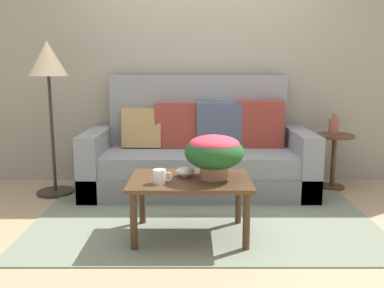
{
  "coord_description": "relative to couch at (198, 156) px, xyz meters",
  "views": [
    {
      "loc": [
        -0.09,
        -3.28,
        1.22
      ],
      "look_at": [
        -0.08,
        0.15,
        0.59
      ],
      "focal_mm": 38.86,
      "sensor_mm": 36.0,
      "label": 1
    }
  ],
  "objects": [
    {
      "name": "couch",
      "position": [
        0.0,
        0.0,
        0.0
      ],
      "size": [
        2.2,
        0.86,
        1.15
      ],
      "color": "slate",
      "rests_on": "ground"
    },
    {
      "name": "wall_back",
      "position": [
        0.02,
        0.44,
        0.97
      ],
      "size": [
        6.4,
        0.12,
        2.64
      ],
      "primitive_type": "cube",
      "color": "gray",
      "rests_on": "ground"
    },
    {
      "name": "floor_lamp",
      "position": [
        -1.41,
        -0.12,
        0.83
      ],
      "size": [
        0.36,
        0.36,
        1.47
      ],
      "color": "#2D2823",
      "rests_on": "ground"
    },
    {
      "name": "ground_plane",
      "position": [
        0.02,
        -0.78,
        -0.36
      ],
      "size": [
        14.0,
        14.0,
        0.0
      ],
      "primitive_type": "plane",
      "color": "tan"
    },
    {
      "name": "table_vase",
      "position": [
        1.35,
        0.07,
        0.29
      ],
      "size": [
        0.1,
        0.1,
        0.21
      ],
      "color": "#934C42",
      "rests_on": "side_table"
    },
    {
      "name": "potted_plant",
      "position": [
        0.09,
        -1.17,
        0.28
      ],
      "size": [
        0.42,
        0.42,
        0.31
      ],
      "color": "#A36B4C",
      "rests_on": "coffee_table"
    },
    {
      "name": "area_rug",
      "position": [
        0.02,
        -0.71,
        -0.35
      ],
      "size": [
        2.71,
        1.95,
        0.01
      ],
      "primitive_type": "cube",
      "color": "gray",
      "rests_on": "ground"
    },
    {
      "name": "coffee_mug",
      "position": [
        -0.29,
        -1.3,
        0.13
      ],
      "size": [
        0.14,
        0.09,
        0.1
      ],
      "color": "white",
      "rests_on": "coffee_table"
    },
    {
      "name": "side_table",
      "position": [
        1.37,
        0.06,
        0.03
      ],
      "size": [
        0.38,
        0.38,
        0.56
      ],
      "color": "#4C331E",
      "rests_on": "ground"
    },
    {
      "name": "coffee_table",
      "position": [
        -0.08,
        -1.18,
        0.02
      ],
      "size": [
        0.87,
        0.6,
        0.44
      ],
      "color": "#442D1B",
      "rests_on": "ground"
    },
    {
      "name": "snack_bowl",
      "position": [
        -0.12,
        -1.12,
        0.12
      ],
      "size": [
        0.14,
        0.14,
        0.07
      ],
      "color": "silver",
      "rests_on": "coffee_table"
    }
  ]
}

